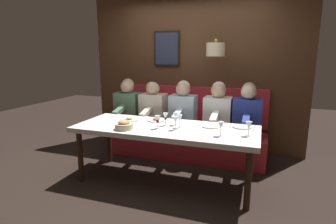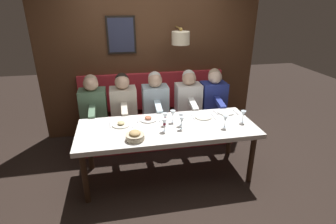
{
  "view_description": "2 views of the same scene",
  "coord_description": "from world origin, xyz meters",
  "px_view_note": "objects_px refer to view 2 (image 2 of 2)",
  "views": [
    {
      "loc": [
        -3.11,
        -1.11,
        1.63
      ],
      "look_at": [
        0.05,
        -0.02,
        0.92
      ],
      "focal_mm": 29.04,
      "sensor_mm": 36.0,
      "label": 1
    },
    {
      "loc": [
        -3.03,
        0.58,
        2.25
      ],
      "look_at": [
        0.05,
        -0.02,
        0.92
      ],
      "focal_mm": 28.45,
      "sensor_mm": 36.0,
      "label": 2
    }
  ],
  "objects_px": {
    "wine_glass_4": "(182,120)",
    "wine_glass_2": "(165,117)",
    "wine_glass_3": "(173,114)",
    "diner_farthest": "(93,102)",
    "wine_glass_5": "(225,119)",
    "bread_bowl": "(135,136)",
    "wine_glass_0": "(181,117)",
    "wine_glass_6": "(164,122)",
    "wine_glass_1": "(243,114)",
    "diner_nearest": "(214,94)",
    "diner_middle": "(155,98)",
    "diner_far": "(123,100)",
    "dining_table": "(167,131)",
    "diner_near": "(188,96)"
  },
  "relations": [
    {
      "from": "diner_middle",
      "to": "wine_glass_0",
      "type": "height_order",
      "value": "diner_middle"
    },
    {
      "from": "wine_glass_3",
      "to": "wine_glass_4",
      "type": "height_order",
      "value": "same"
    },
    {
      "from": "wine_glass_4",
      "to": "bread_bowl",
      "type": "height_order",
      "value": "wine_glass_4"
    },
    {
      "from": "diner_farthest",
      "to": "wine_glass_5",
      "type": "relative_size",
      "value": 4.82
    },
    {
      "from": "wine_glass_6",
      "to": "bread_bowl",
      "type": "relative_size",
      "value": 0.75
    },
    {
      "from": "wine_glass_5",
      "to": "wine_glass_6",
      "type": "bearing_deg",
      "value": 86.24
    },
    {
      "from": "wine_glass_0",
      "to": "dining_table",
      "type": "bearing_deg",
      "value": 93.2
    },
    {
      "from": "wine_glass_6",
      "to": "diner_farthest",
      "type": "bearing_deg",
      "value": 42.61
    },
    {
      "from": "diner_far",
      "to": "wine_glass_4",
      "type": "relative_size",
      "value": 4.82
    },
    {
      "from": "dining_table",
      "to": "wine_glass_5",
      "type": "distance_m",
      "value": 0.76
    },
    {
      "from": "dining_table",
      "to": "wine_glass_4",
      "type": "distance_m",
      "value": 0.26
    },
    {
      "from": "dining_table",
      "to": "wine_glass_1",
      "type": "xyz_separation_m",
      "value": [
        -0.06,
        -1.01,
        0.18
      ]
    },
    {
      "from": "wine_glass_0",
      "to": "wine_glass_2",
      "type": "xyz_separation_m",
      "value": [
        0.05,
        0.2,
        -0.0
      ]
    },
    {
      "from": "diner_far",
      "to": "diner_farthest",
      "type": "height_order",
      "value": "same"
    },
    {
      "from": "wine_glass_1",
      "to": "wine_glass_5",
      "type": "xyz_separation_m",
      "value": [
        -0.1,
        0.29,
        0.0
      ]
    },
    {
      "from": "wine_glass_3",
      "to": "bread_bowl",
      "type": "height_order",
      "value": "wine_glass_3"
    },
    {
      "from": "wine_glass_1",
      "to": "wine_glass_2",
      "type": "relative_size",
      "value": 1.0
    },
    {
      "from": "wine_glass_2",
      "to": "wine_glass_6",
      "type": "relative_size",
      "value": 1.0
    },
    {
      "from": "diner_nearest",
      "to": "bread_bowl",
      "type": "distance_m",
      "value": 1.8
    },
    {
      "from": "diner_nearest",
      "to": "wine_glass_1",
      "type": "distance_m",
      "value": 0.95
    },
    {
      "from": "diner_middle",
      "to": "wine_glass_2",
      "type": "relative_size",
      "value": 4.82
    },
    {
      "from": "diner_near",
      "to": "wine_glass_0",
      "type": "distance_m",
      "value": 0.93
    },
    {
      "from": "wine_glass_5",
      "to": "wine_glass_1",
      "type": "bearing_deg",
      "value": -70.8
    },
    {
      "from": "diner_middle",
      "to": "wine_glass_4",
      "type": "height_order",
      "value": "diner_middle"
    },
    {
      "from": "diner_nearest",
      "to": "bread_bowl",
      "type": "xyz_separation_m",
      "value": [
        -1.15,
        1.38,
        -0.03
      ]
    },
    {
      "from": "wine_glass_6",
      "to": "wine_glass_1",
      "type": "bearing_deg",
      "value": -87.25
    },
    {
      "from": "wine_glass_5",
      "to": "bread_bowl",
      "type": "distance_m",
      "value": 1.16
    },
    {
      "from": "diner_middle",
      "to": "dining_table",
      "type": "bearing_deg",
      "value": -178.48
    },
    {
      "from": "wine_glass_2",
      "to": "wine_glass_5",
      "type": "xyz_separation_m",
      "value": [
        -0.23,
        -0.73,
        0.0
      ]
    },
    {
      "from": "diner_near",
      "to": "diner_middle",
      "type": "distance_m",
      "value": 0.54
    },
    {
      "from": "diner_nearest",
      "to": "wine_glass_4",
      "type": "bearing_deg",
      "value": 141.47
    },
    {
      "from": "dining_table",
      "to": "wine_glass_6",
      "type": "bearing_deg",
      "value": 152.75
    },
    {
      "from": "dining_table",
      "to": "diner_far",
      "type": "bearing_deg",
      "value": 30.67
    },
    {
      "from": "wine_glass_1",
      "to": "wine_glass_5",
      "type": "height_order",
      "value": "same"
    },
    {
      "from": "wine_glass_3",
      "to": "diner_farthest",
      "type": "bearing_deg",
      "value": 54.83
    },
    {
      "from": "dining_table",
      "to": "diner_near",
      "type": "bearing_deg",
      "value": -30.27
    },
    {
      "from": "diner_nearest",
      "to": "wine_glass_5",
      "type": "height_order",
      "value": "diner_nearest"
    },
    {
      "from": "diner_far",
      "to": "wine_glass_0",
      "type": "height_order",
      "value": "diner_far"
    },
    {
      "from": "diner_far",
      "to": "wine_glass_2",
      "type": "relative_size",
      "value": 4.82
    },
    {
      "from": "wine_glass_1",
      "to": "wine_glass_3",
      "type": "bearing_deg",
      "value": 78.26
    },
    {
      "from": "wine_glass_4",
      "to": "bread_bowl",
      "type": "distance_m",
      "value": 0.63
    },
    {
      "from": "diner_far",
      "to": "bread_bowl",
      "type": "relative_size",
      "value": 3.6
    },
    {
      "from": "wine_glass_1",
      "to": "wine_glass_6",
      "type": "bearing_deg",
      "value": 92.75
    },
    {
      "from": "dining_table",
      "to": "wine_glass_2",
      "type": "height_order",
      "value": "wine_glass_2"
    },
    {
      "from": "diner_nearest",
      "to": "wine_glass_5",
      "type": "relative_size",
      "value": 4.82
    },
    {
      "from": "wine_glass_4",
      "to": "wine_glass_2",
      "type": "bearing_deg",
      "value": 50.07
    },
    {
      "from": "wine_glass_6",
      "to": "bread_bowl",
      "type": "distance_m",
      "value": 0.41
    },
    {
      "from": "wine_glass_3",
      "to": "wine_glass_4",
      "type": "relative_size",
      "value": 1.0
    },
    {
      "from": "diner_nearest",
      "to": "diner_far",
      "type": "distance_m",
      "value": 1.47
    },
    {
      "from": "wine_glass_3",
      "to": "wine_glass_2",
      "type": "bearing_deg",
      "value": 119.42
    }
  ]
}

